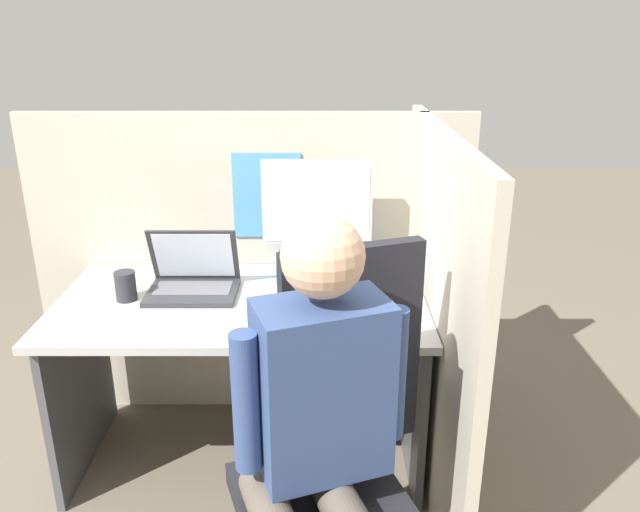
{
  "coord_description": "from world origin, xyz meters",
  "views": [
    {
      "loc": [
        0.3,
        -1.8,
        1.72
      ],
      "look_at": [
        0.3,
        0.19,
        0.98
      ],
      "focal_mm": 35.0,
      "sensor_mm": 36.0,
      "label": 1
    }
  ],
  "objects_px": {
    "laptop": "(194,281)",
    "carrot_toy": "(308,328)",
    "paper_box": "(318,267)",
    "stapler": "(406,295)",
    "office_chair": "(336,444)",
    "person": "(316,422)",
    "coffee_mug": "(400,267)",
    "pen_cup": "(126,286)",
    "monitor": "(318,208)"
  },
  "relations": [
    {
      "from": "stapler",
      "to": "monitor",
      "type": "bearing_deg",
      "value": 142.22
    },
    {
      "from": "carrot_toy",
      "to": "coffee_mug",
      "type": "bearing_deg",
      "value": 52.38
    },
    {
      "from": "office_chair",
      "to": "coffee_mug",
      "type": "height_order",
      "value": "office_chair"
    },
    {
      "from": "office_chair",
      "to": "pen_cup",
      "type": "relative_size",
      "value": 9.94
    },
    {
      "from": "laptop",
      "to": "person",
      "type": "relative_size",
      "value": 0.27
    },
    {
      "from": "office_chair",
      "to": "paper_box",
      "type": "bearing_deg",
      "value": 93.64
    },
    {
      "from": "monitor",
      "to": "carrot_toy",
      "type": "relative_size",
      "value": 3.7
    },
    {
      "from": "pen_cup",
      "to": "office_chair",
      "type": "bearing_deg",
      "value": -40.26
    },
    {
      "from": "paper_box",
      "to": "coffee_mug",
      "type": "distance_m",
      "value": 0.34
    },
    {
      "from": "monitor",
      "to": "stapler",
      "type": "height_order",
      "value": "monitor"
    },
    {
      "from": "monitor",
      "to": "person",
      "type": "distance_m",
      "value": 1.1
    },
    {
      "from": "stapler",
      "to": "coffee_mug",
      "type": "xyz_separation_m",
      "value": [
        0.0,
        0.23,
        0.02
      ]
    },
    {
      "from": "monitor",
      "to": "stapler",
      "type": "bearing_deg",
      "value": -37.78
    },
    {
      "from": "carrot_toy",
      "to": "office_chair",
      "type": "relative_size",
      "value": 0.11
    },
    {
      "from": "paper_box",
      "to": "coffee_mug",
      "type": "height_order",
      "value": "coffee_mug"
    },
    {
      "from": "monitor",
      "to": "coffee_mug",
      "type": "xyz_separation_m",
      "value": [
        0.34,
        -0.03,
        -0.24
      ]
    },
    {
      "from": "laptop",
      "to": "coffee_mug",
      "type": "relative_size",
      "value": 3.23
    },
    {
      "from": "coffee_mug",
      "to": "paper_box",
      "type": "bearing_deg",
      "value": 174.6
    },
    {
      "from": "paper_box",
      "to": "person",
      "type": "height_order",
      "value": "person"
    },
    {
      "from": "monitor",
      "to": "pen_cup",
      "type": "height_order",
      "value": "monitor"
    },
    {
      "from": "laptop",
      "to": "person",
      "type": "xyz_separation_m",
      "value": [
        0.48,
        -0.9,
        -0.02
      ]
    },
    {
      "from": "laptop",
      "to": "pen_cup",
      "type": "bearing_deg",
      "value": -164.05
    },
    {
      "from": "paper_box",
      "to": "monitor",
      "type": "xyz_separation_m",
      "value": [
        0.0,
        0.0,
        0.25
      ]
    },
    {
      "from": "person",
      "to": "coffee_mug",
      "type": "xyz_separation_m",
      "value": [
        0.34,
        1.04,
        0.02
      ]
    },
    {
      "from": "paper_box",
      "to": "coffee_mug",
      "type": "xyz_separation_m",
      "value": [
        0.34,
        -0.03,
        0.01
      ]
    },
    {
      "from": "laptop",
      "to": "carrot_toy",
      "type": "relative_size",
      "value": 2.88
    },
    {
      "from": "monitor",
      "to": "office_chair",
      "type": "relative_size",
      "value": 0.39
    },
    {
      "from": "monitor",
      "to": "pen_cup",
      "type": "xyz_separation_m",
      "value": [
        -0.73,
        -0.24,
        -0.24
      ]
    },
    {
      "from": "pen_cup",
      "to": "monitor",
      "type": "bearing_deg",
      "value": 18.3
    },
    {
      "from": "laptop",
      "to": "coffee_mug",
      "type": "height_order",
      "value": "laptop"
    },
    {
      "from": "laptop",
      "to": "coffee_mug",
      "type": "bearing_deg",
      "value": 9.43
    },
    {
      "from": "office_chair",
      "to": "person",
      "type": "distance_m",
      "value": 0.26
    },
    {
      "from": "office_chair",
      "to": "laptop",
      "type": "bearing_deg",
      "value": 126.44
    },
    {
      "from": "laptop",
      "to": "monitor",
      "type": "bearing_deg",
      "value": 19.46
    },
    {
      "from": "coffee_mug",
      "to": "pen_cup",
      "type": "distance_m",
      "value": 1.09
    },
    {
      "from": "laptop",
      "to": "stapler",
      "type": "distance_m",
      "value": 0.83
    },
    {
      "from": "laptop",
      "to": "coffee_mug",
      "type": "distance_m",
      "value": 0.83
    },
    {
      "from": "pen_cup",
      "to": "laptop",
      "type": "bearing_deg",
      "value": 15.95
    },
    {
      "from": "paper_box",
      "to": "stapler",
      "type": "bearing_deg",
      "value": -37.48
    },
    {
      "from": "stapler",
      "to": "office_chair",
      "type": "xyz_separation_m",
      "value": [
        -0.28,
        -0.65,
        -0.19
      ]
    },
    {
      "from": "paper_box",
      "to": "stapler",
      "type": "distance_m",
      "value": 0.42
    },
    {
      "from": "pen_cup",
      "to": "coffee_mug",
      "type": "bearing_deg",
      "value": 10.94
    },
    {
      "from": "office_chair",
      "to": "pen_cup",
      "type": "bearing_deg",
      "value": 139.74
    },
    {
      "from": "monitor",
      "to": "carrot_toy",
      "type": "bearing_deg",
      "value": -93.51
    },
    {
      "from": "paper_box",
      "to": "carrot_toy",
      "type": "relative_size",
      "value": 2.74
    },
    {
      "from": "laptop",
      "to": "person",
      "type": "bearing_deg",
      "value": -61.66
    },
    {
      "from": "paper_box",
      "to": "monitor",
      "type": "bearing_deg",
      "value": 90.0
    },
    {
      "from": "carrot_toy",
      "to": "office_chair",
      "type": "height_order",
      "value": "office_chair"
    },
    {
      "from": "paper_box",
      "to": "pen_cup",
      "type": "distance_m",
      "value": 0.77
    },
    {
      "from": "paper_box",
      "to": "stapler",
      "type": "xyz_separation_m",
      "value": [
        0.34,
        -0.26,
        -0.01
      ]
    }
  ]
}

